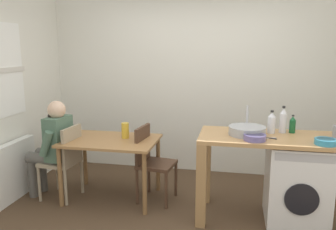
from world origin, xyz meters
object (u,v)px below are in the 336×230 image
object	(u,v)px
bottle_tall_green	(271,123)
bottle_squat_brown	(283,121)
mixing_bowl	(255,137)
washing_machine	(297,183)
dining_table	(111,147)
chair_opposite	(151,159)
colander	(326,141)
vase	(125,130)
seated_person	(53,144)
chair_person_seat	(65,158)
bottle_clear_small	(292,125)

from	to	relation	value
bottle_tall_green	bottle_squat_brown	xyz separation A→B (m)	(0.12, 0.04, 0.02)
bottle_tall_green	mixing_bowl	bearing A→B (deg)	-118.99
washing_machine	dining_table	bearing A→B (deg)	175.39
chair_opposite	mixing_bowl	world-z (taller)	mixing_bowl
washing_machine	colander	distance (m)	0.59
bottle_tall_green	washing_machine	bearing A→B (deg)	-26.26
bottle_squat_brown	vase	xyz separation A→B (m)	(-1.79, 0.09, -0.22)
washing_machine	bottle_tall_green	xyz separation A→B (m)	(-0.27, 0.13, 0.60)
seated_person	vase	size ratio (longest dim) A/B	6.45
dining_table	colander	world-z (taller)	colander
seated_person	mixing_bowl	xyz separation A→B (m)	(2.34, -0.27, 0.28)
bottle_squat_brown	washing_machine	bearing A→B (deg)	-49.25
dining_table	chair_person_seat	size ratio (longest dim) A/B	1.22
mixing_bowl	vase	distance (m)	1.56
bottle_clear_small	chair_person_seat	bearing A→B (deg)	-177.20
washing_machine	mixing_bowl	xyz separation A→B (m)	(-0.46, -0.20, 0.52)
bottle_clear_small	bottle_squat_brown	bearing A→B (deg)	-173.14
seated_person	washing_machine	bearing A→B (deg)	-85.94
seated_person	bottle_clear_small	size ratio (longest dim) A/B	6.19
bottle_tall_green	vase	xyz separation A→B (m)	(-1.67, 0.13, -0.20)
dining_table	seated_person	distance (m)	0.71
bottle_tall_green	colander	xyz separation A→B (m)	(0.46, -0.35, -0.08)
bottle_tall_green	mixing_bowl	distance (m)	0.39
mixing_bowl	chair_opposite	bearing A→B (deg)	159.78
chair_person_seat	vase	distance (m)	0.80
vase	bottle_clear_small	bearing A→B (deg)	-2.45
bottle_squat_brown	colander	xyz separation A→B (m)	(0.34, -0.39, -0.10)
dining_table	bottle_squat_brown	world-z (taller)	bottle_squat_brown
dining_table	bottle_squat_brown	size ratio (longest dim) A/B	3.82
dining_table	colander	size ratio (longest dim) A/B	5.50
dining_table	chair_person_seat	distance (m)	0.57
chair_person_seat	seated_person	xyz separation A→B (m)	(-0.16, 0.02, 0.16)
chair_opposite	colander	distance (m)	1.91
chair_person_seat	bottle_squat_brown	xyz separation A→B (m)	(2.49, 0.11, 0.54)
bottle_clear_small	mixing_bowl	xyz separation A→B (m)	(-0.40, -0.39, -0.05)
washing_machine	bottle_clear_small	distance (m)	0.61
chair_person_seat	chair_opposite	distance (m)	1.04
chair_person_seat	vase	xyz separation A→B (m)	(0.70, 0.21, 0.33)
chair_person_seat	bottle_tall_green	xyz separation A→B (m)	(2.37, 0.07, 0.52)
seated_person	bottle_tall_green	distance (m)	2.55
bottle_tall_green	vase	bearing A→B (deg)	175.40
chair_person_seat	colander	xyz separation A→B (m)	(2.82, -0.28, 0.44)
chair_opposite	dining_table	bearing A→B (deg)	-74.70
seated_person	bottle_squat_brown	xyz separation A→B (m)	(2.65, 0.10, 0.38)
dining_table	chair_person_seat	bearing A→B (deg)	-168.88
chair_opposite	bottle_clear_small	size ratio (longest dim) A/B	4.64
chair_person_seat	chair_opposite	world-z (taller)	same
vase	chair_opposite	bearing A→B (deg)	-6.91
colander	seated_person	bearing A→B (deg)	174.36
bottle_tall_green	bottle_clear_small	bearing A→B (deg)	13.61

